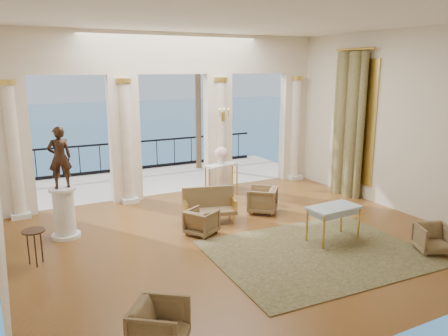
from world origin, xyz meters
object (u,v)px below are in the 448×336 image
armchair_b (433,237)px  settee (209,205)px  pedestal (64,214)px  armchair_a (160,325)px  armchair_c (262,199)px  side_table (34,235)px  armchair_d (202,221)px  game_table (334,210)px  console_table (221,170)px  statue (60,158)px

armchair_b → settee: (-3.17, 3.63, 0.09)m
pedestal → armchair_a: bearing=-83.7°
armchair_c → side_table: 5.38m
armchair_c → side_table: bearing=-42.9°
settee → side_table: (-3.86, -0.62, 0.17)m
armchair_d → pedestal: size_ratio=0.56×
armchair_b → armchair_c: 4.00m
side_table → settee: bearing=9.1°
armchair_b → side_table: 7.65m
armchair_c → game_table: game_table is taller
pedestal → console_table: pedestal is taller
armchair_a → game_table: game_table is taller
armchair_a → statue: bearing=43.2°
armchair_c → pedestal: pedestal is taller
armchair_c → armchair_d: bearing=-31.3°
armchair_c → settee: (-1.48, 0.01, 0.05)m
armchair_d → statue: 3.26m
armchair_b → statue: statue is taller
armchair_c → settee: 1.48m
pedestal → console_table: bearing=15.8°
armchair_b → statue: bearing=173.2°
pedestal → statue: size_ratio=0.85×
armchair_c → statue: bearing=-56.1°
armchair_a → console_table: console_table is taller
armchair_a → pedestal: size_ratio=0.63×
pedestal → settee: bearing=-9.6°
armchair_b → armchair_d: armchair_b is taller
armchair_d → pedestal: pedestal is taller
armchair_d → armchair_c: bearing=-102.1°
statue → console_table: bearing=-166.1°
settee → side_table: settee is taller
armchair_a → console_table: (3.90, 5.85, 0.41)m
armchair_c → pedestal: 4.68m
settee → side_table: bearing=-154.9°
armchair_d → pedestal: (-2.67, 1.19, 0.22)m
armchair_b → console_table: (-1.92, 5.42, 0.45)m
armchair_b → armchair_c: size_ratio=0.87×
console_table → side_table: size_ratio=1.53×
settee → armchair_c: bearing=15.8°
game_table → side_table: game_table is taller
armchair_b → console_table: size_ratio=0.60×
armchair_c → game_table: size_ratio=0.63×
armchair_d → game_table: 2.83m
armchair_a → side_table: armchair_a is taller
armchair_c → console_table: console_table is taller
settee → console_table: (1.24, 1.79, 0.36)m
game_table → armchair_b: bearing=-48.7°
settee → game_table: settee is taller
pedestal → statue: statue is taller
armchair_d → game_table: size_ratio=0.55×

